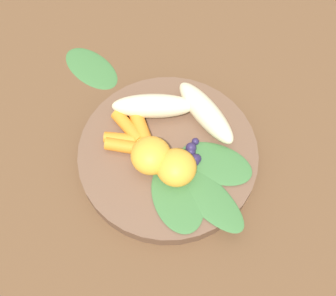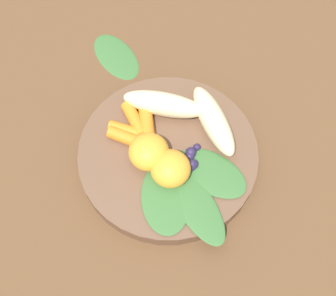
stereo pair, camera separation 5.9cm
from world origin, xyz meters
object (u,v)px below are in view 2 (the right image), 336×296
Objects in this scene: banana_peeled_right at (213,120)px; orange_segment_near at (167,169)px; bowl at (168,155)px; banana_peeled_left at (166,104)px; kale_leaf_stray at (116,56)px.

banana_peeled_right is 0.10m from orange_segment_near.
banana_peeled_left reaches higher than bowl.
banana_peeled_right is 0.20m from kale_leaf_stray.
banana_peeled_left is (0.06, -0.00, 0.03)m from bowl.
banana_peeled_right is at bearing -169.04° from kale_leaf_stray.
bowl is at bearing 100.03° from banana_peeled_right.
banana_peeled_left is at bearing 179.88° from kale_leaf_stray.
orange_segment_near is (-0.10, 0.01, 0.00)m from banana_peeled_left.
banana_peeled_right is (0.03, -0.06, 0.03)m from bowl.
banana_peeled_left is 1.00× the size of banana_peeled_right.
orange_segment_near is at bearing 103.82° from banana_peeled_left.
banana_peeled_right reaches higher than kale_leaf_stray.
banana_peeled_left is 0.07m from banana_peeled_right.
orange_segment_near reaches higher than bowl.
banana_peeled_left is 1.12× the size of kale_leaf_stray.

